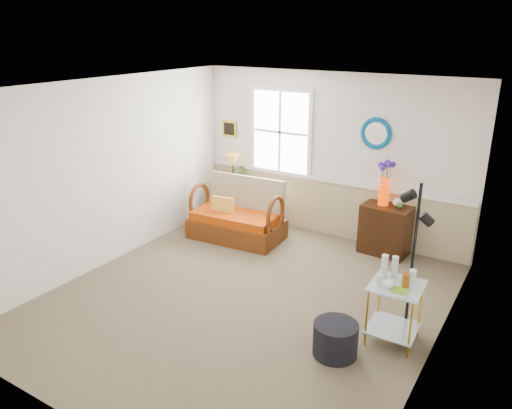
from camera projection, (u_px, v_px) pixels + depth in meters
The scene contains 19 objects.
floor at pixel (244, 299), 6.25m from camera, with size 4.50×5.00×0.01m, color brown.
ceiling at pixel (243, 88), 5.38m from camera, with size 4.50×5.00×0.01m, color white.
walls at pixel (244, 201), 5.82m from camera, with size 4.51×5.01×2.60m.
wainscot at pixel (328, 208), 8.09m from camera, with size 4.46×0.02×0.90m, color tan.
chair_rail at pixel (329, 180), 7.92m from camera, with size 4.46×0.04×0.06m, color white.
window at pixel (280, 132), 8.14m from camera, with size 1.14×0.06×1.44m, color white, non-canonical shape.
picture at pixel (230, 129), 8.67m from camera, with size 0.28×0.03×0.28m, color #B38B1B.
mirror at pixel (376, 133), 7.30m from camera, with size 0.47×0.47×0.07m, color #01629B.
loveseat at pixel (237, 210), 7.92m from camera, with size 1.45×0.82×0.95m, color #6D2C0B, non-canonical shape.
throw_pillow at pixel (223, 208), 7.95m from camera, with size 0.37×0.09×0.37m, color orange, non-canonical shape.
lamp_stand at pixel (233, 199), 8.85m from camera, with size 0.38×0.38×0.67m, color #371908, non-canonical shape.
table_lamp at pixel (233, 168), 8.64m from camera, with size 0.27×0.27×0.49m, color gold, non-canonical shape.
potted_plant at pixel (240, 175), 8.62m from camera, with size 0.32×0.36×0.28m, color #406B2F.
cabinet at pixel (385, 230), 7.42m from camera, with size 0.70×0.45×0.75m, color #371908, non-canonical shape.
flower_vase at pixel (385, 183), 7.24m from camera, with size 0.19×0.19×0.66m, color #E33500, non-canonical shape.
side_table at pixel (394, 313), 5.32m from camera, with size 0.53×0.53×0.68m, color #B68723, non-canonical shape.
tabletop_items at pixel (396, 272), 5.20m from camera, with size 0.42×0.42×0.25m, color silver, non-canonical shape.
floor_lamp at pixel (413, 261), 5.31m from camera, with size 0.25×0.25×1.73m, color black, non-canonical shape.
ottoman at pixel (335, 339), 5.14m from camera, with size 0.47×0.47×0.36m, color black.
Camera 1 is at (3.03, -4.59, 3.21)m, focal length 35.00 mm.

